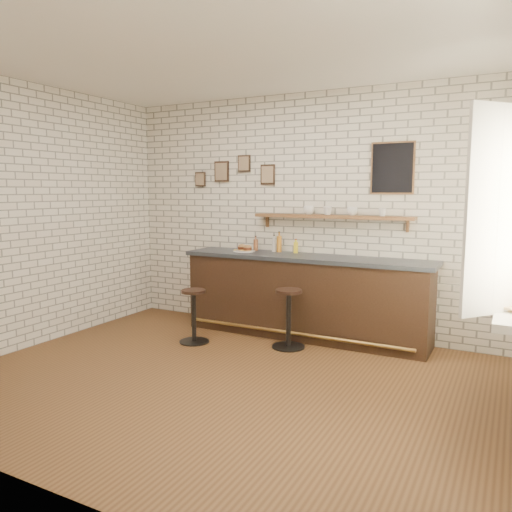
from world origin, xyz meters
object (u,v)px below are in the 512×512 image
at_px(bitters_bottle_white, 274,245).
at_px(condiment_bottle_yellow, 296,247).
at_px(ciabatta_sandwich, 245,248).
at_px(bitters_bottle_brown, 256,245).
at_px(shelf_cup_b, 328,211).
at_px(bar_counter, 305,296).
at_px(bar_stool_left, 194,314).
at_px(shelf_cup_c, 352,211).
at_px(book_lower, 507,307).
at_px(sandwich_plate, 244,251).
at_px(bitters_bottle_amber, 279,244).
at_px(shelf_cup_a, 309,210).
at_px(book_upper, 507,305).
at_px(shelf_cup_d, 382,212).
at_px(bar_stool_right, 289,317).

distance_m(bitters_bottle_white, condiment_bottle_yellow, 0.30).
xyz_separation_m(ciabatta_sandwich, bitters_bottle_brown, (0.08, 0.16, 0.03)).
distance_m(condiment_bottle_yellow, shelf_cup_b, 0.62).
bearing_deg(bar_counter, bar_stool_left, -142.00).
relative_size(shelf_cup_c, book_lower, 0.63).
relative_size(sandwich_plate, bitters_bottle_amber, 1.06).
height_order(bitters_bottle_amber, shelf_cup_b, shelf_cup_b).
bearing_deg(book_lower, sandwich_plate, 155.12).
relative_size(bar_counter, shelf_cup_b, 28.00).
bearing_deg(book_lower, shelf_cup_c, 136.49).
distance_m(bitters_bottle_brown, book_lower, 3.47).
height_order(ciabatta_sandwich, shelf_cup_a, shelf_cup_a).
relative_size(shelf_cup_b, shelf_cup_c, 0.87).
bearing_deg(bar_counter, bitters_bottle_brown, 167.22).
relative_size(ciabatta_sandwich, shelf_cup_a, 1.71).
distance_m(bar_counter, bitters_bottle_amber, 0.77).
xyz_separation_m(bar_stool_left, book_upper, (3.30, -0.71, 0.62)).
relative_size(ciabatta_sandwich, bar_stool_left, 0.37).
bearing_deg(bitters_bottle_white, book_upper, -32.22).
bearing_deg(shelf_cup_b, bitters_bottle_white, 103.90).
bearing_deg(condiment_bottle_yellow, ciabatta_sandwich, -166.53).
bearing_deg(bar_counter, bitters_bottle_white, 160.83).
height_order(bitters_bottle_amber, book_upper, bitters_bottle_amber).
height_order(bitters_bottle_amber, bar_stool_left, bitters_bottle_amber).
distance_m(shelf_cup_d, book_lower, 2.30).
height_order(condiment_bottle_yellow, bar_stool_left, condiment_bottle_yellow).
xyz_separation_m(bitters_bottle_amber, book_lower, (2.66, -1.73, -0.18)).
bearing_deg(shelf_cup_d, bar_stool_right, -127.71).
distance_m(shelf_cup_b, book_upper, 2.74).
relative_size(shelf_cup_d, book_lower, 0.47).
bearing_deg(shelf_cup_d, bar_counter, -153.72).
bearing_deg(bar_stool_right, shelf_cup_c, 54.06).
xyz_separation_m(shelf_cup_b, shelf_cup_d, (0.67, 0.00, -0.01)).
height_order(sandwich_plate, shelf_cup_d, shelf_cup_d).
height_order(bitters_bottle_white, book_upper, bitters_bottle_white).
distance_m(bitters_bottle_white, bitters_bottle_amber, 0.07).
bearing_deg(bitters_bottle_brown, shelf_cup_a, 2.00).
xyz_separation_m(shelf_cup_d, book_lower, (1.36, -1.75, -0.60)).
xyz_separation_m(bitters_bottle_amber, book_upper, (2.66, -1.72, -0.16)).
bearing_deg(bar_stool_right, condiment_bottle_yellow, 107.04).
relative_size(bitters_bottle_amber, shelf_cup_a, 1.95).
relative_size(ciabatta_sandwich, bar_stool_right, 0.34).
relative_size(bitters_bottle_brown, shelf_cup_a, 1.43).
distance_m(bitters_bottle_white, shelf_cup_d, 1.44).
height_order(shelf_cup_a, book_lower, shelf_cup_a).
relative_size(sandwich_plate, book_upper, 1.16).
xyz_separation_m(condiment_bottle_yellow, bar_stool_left, (-0.87, -1.01, -0.74)).
bearing_deg(bitters_bottle_brown, bitters_bottle_white, -0.00).
relative_size(bar_counter, sandwich_plate, 11.07).
relative_size(bar_stool_right, shelf_cup_d, 7.16).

